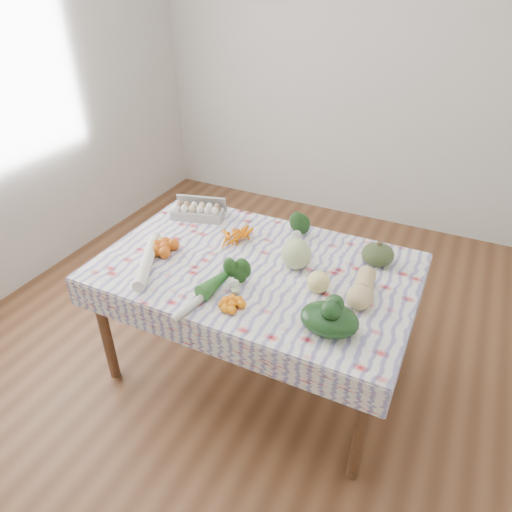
# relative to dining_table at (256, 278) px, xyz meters

# --- Properties ---
(ground) EXTENTS (4.50, 4.50, 0.00)m
(ground) POSITION_rel_dining_table_xyz_m (0.00, 0.00, -0.68)
(ground) COLOR brown
(ground) RESTS_ON ground
(wall_back) EXTENTS (4.00, 0.04, 2.80)m
(wall_back) POSITION_rel_dining_table_xyz_m (0.00, 2.25, 0.72)
(wall_back) COLOR silver
(wall_back) RESTS_ON ground
(dining_table) EXTENTS (1.60, 1.00, 0.75)m
(dining_table) POSITION_rel_dining_table_xyz_m (0.00, 0.00, 0.00)
(dining_table) COLOR brown
(dining_table) RESTS_ON ground
(tablecloth) EXTENTS (1.66, 1.06, 0.01)m
(tablecloth) POSITION_rel_dining_table_xyz_m (0.00, 0.00, 0.08)
(tablecloth) COLOR white
(tablecloth) RESTS_ON dining_table
(egg_carton) EXTENTS (0.34, 0.21, 0.09)m
(egg_carton) POSITION_rel_dining_table_xyz_m (-0.56, 0.31, 0.13)
(egg_carton) COLOR #ABABA6
(egg_carton) RESTS_ON tablecloth
(carrot_bunch) EXTENTS (0.24, 0.23, 0.04)m
(carrot_bunch) POSITION_rel_dining_table_xyz_m (-0.21, 0.19, 0.10)
(carrot_bunch) COLOR #DC6300
(carrot_bunch) RESTS_ON tablecloth
(kale_bunch) EXTENTS (0.17, 0.16, 0.12)m
(kale_bunch) POSITION_rel_dining_table_xyz_m (0.09, 0.38, 0.15)
(kale_bunch) COLOR #183914
(kale_bunch) RESTS_ON tablecloth
(kabocha_squash) EXTENTS (0.20, 0.20, 0.11)m
(kabocha_squash) POSITION_rel_dining_table_xyz_m (0.57, 0.30, 0.14)
(kabocha_squash) COLOR #3A4B24
(kabocha_squash) RESTS_ON tablecloth
(cabbage) EXTENTS (0.20, 0.20, 0.16)m
(cabbage) POSITION_rel_dining_table_xyz_m (0.20, 0.08, 0.16)
(cabbage) COLOR #B4C585
(cabbage) RESTS_ON tablecloth
(butternut_squash) EXTENTS (0.15, 0.28, 0.12)m
(butternut_squash) POSITION_rel_dining_table_xyz_m (0.58, -0.03, 0.15)
(butternut_squash) COLOR tan
(butternut_squash) RESTS_ON tablecloth
(orange_cluster) EXTENTS (0.22, 0.22, 0.07)m
(orange_cluster) POSITION_rel_dining_table_xyz_m (-0.51, -0.11, 0.12)
(orange_cluster) COLOR #D15710
(orange_cluster) RESTS_ON tablecloth
(broccoli) EXTENTS (0.18, 0.18, 0.09)m
(broccoli) POSITION_rel_dining_table_xyz_m (-0.03, -0.21, 0.13)
(broccoli) COLOR #214F1B
(broccoli) RESTS_ON tablecloth
(mandarin_cluster) EXTENTS (0.19, 0.19, 0.04)m
(mandarin_cluster) POSITION_rel_dining_table_xyz_m (0.05, -0.37, 0.11)
(mandarin_cluster) COLOR orange
(mandarin_cluster) RESTS_ON tablecloth
(grapefruit) EXTENTS (0.11, 0.11, 0.11)m
(grapefruit) POSITION_rel_dining_table_xyz_m (0.37, -0.07, 0.14)
(grapefruit) COLOR #EDE07D
(grapefruit) RESTS_ON tablecloth
(spinach_bag) EXTENTS (0.31, 0.28, 0.11)m
(spinach_bag) POSITION_rel_dining_table_xyz_m (0.51, -0.31, 0.14)
(spinach_bag) COLOR black
(spinach_bag) RESTS_ON tablecloth
(daikon) EXTENTS (0.25, 0.42, 0.06)m
(daikon) POSITION_rel_dining_table_xyz_m (-0.51, -0.28, 0.12)
(daikon) COLOR white
(daikon) RESTS_ON tablecloth
(leek) EXTENTS (0.10, 0.38, 0.04)m
(leek) POSITION_rel_dining_table_xyz_m (-0.10, -0.40, 0.10)
(leek) COLOR beige
(leek) RESTS_ON tablecloth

